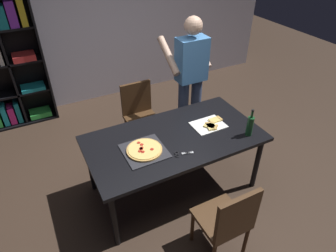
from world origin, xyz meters
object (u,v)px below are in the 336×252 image
at_px(chair_near_camera, 228,220).
at_px(wine_bottle, 250,126).
at_px(kitchen_scissors, 181,154).
at_px(chair_far_side, 140,112).
at_px(pepperoni_pizza_on_tray, 144,150).
at_px(person_serving_pizza, 190,76).
at_px(dining_table, 174,142).

distance_m(chair_near_camera, wine_bottle, 1.04).
bearing_deg(wine_bottle, kitchen_scissors, 176.42).
height_order(chair_far_side, pepperoni_pizza_on_tray, chair_far_side).
relative_size(chair_near_camera, person_serving_pizza, 0.51).
distance_m(pepperoni_pizza_on_tray, wine_bottle, 1.14).
bearing_deg(chair_far_side, kitchen_scissors, -93.61).
relative_size(chair_far_side, person_serving_pizza, 0.51).
relative_size(dining_table, chair_far_side, 2.08).
xyz_separation_m(chair_near_camera, chair_far_side, (0.00, 1.97, 0.00)).
distance_m(chair_near_camera, kitchen_scissors, 0.75).
bearing_deg(person_serving_pizza, pepperoni_pizza_on_tray, -140.71).
bearing_deg(person_serving_pizza, chair_far_side, 160.96).
distance_m(chair_near_camera, pepperoni_pizza_on_tray, 1.02).
bearing_deg(pepperoni_pizza_on_tray, wine_bottle, -13.09).
xyz_separation_m(person_serving_pizza, kitchen_scissors, (-0.72, -1.04, -0.24)).
xyz_separation_m(wine_bottle, kitchen_scissors, (-0.81, 0.05, -0.11)).
bearing_deg(kitchen_scissors, chair_far_side, 86.39).
xyz_separation_m(chair_near_camera, person_serving_pizza, (0.64, 1.75, 0.49)).
distance_m(chair_far_side, kitchen_scissors, 1.28).
bearing_deg(chair_near_camera, pepperoni_pizza_on_tray, 112.46).
xyz_separation_m(chair_near_camera, wine_bottle, (0.73, 0.66, 0.36)).
bearing_deg(kitchen_scissors, wine_bottle, -3.58).
height_order(dining_table, chair_far_side, chair_far_side).
bearing_deg(chair_near_camera, person_serving_pizza, 69.92).
xyz_separation_m(chair_far_side, person_serving_pizza, (0.64, -0.22, 0.49)).
height_order(chair_near_camera, person_serving_pizza, person_serving_pizza).
bearing_deg(chair_far_side, pepperoni_pizza_on_tray, -109.77).
distance_m(dining_table, chair_near_camera, 1.00).
xyz_separation_m(chair_far_side, wine_bottle, (0.73, -1.31, 0.36)).
height_order(chair_far_side, kitchen_scissors, chair_far_side).
height_order(person_serving_pizza, pepperoni_pizza_on_tray, person_serving_pizza).
bearing_deg(pepperoni_pizza_on_tray, person_serving_pizza, 39.29).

